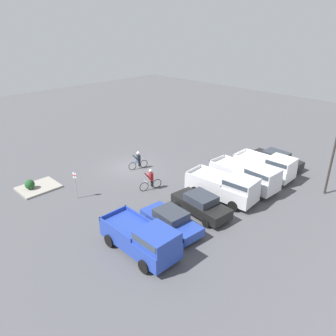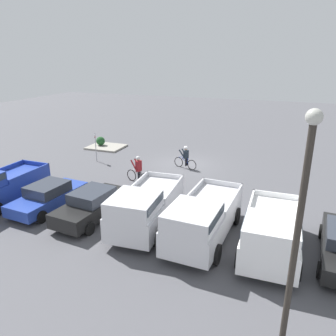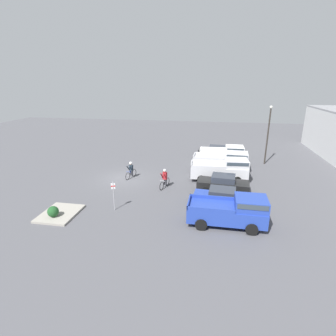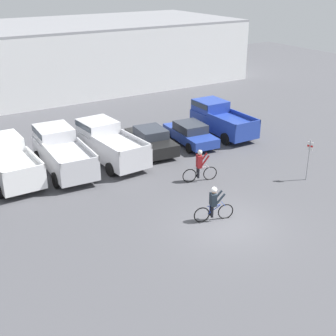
# 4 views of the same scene
# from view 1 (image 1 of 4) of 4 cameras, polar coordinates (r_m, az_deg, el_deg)

# --- Properties ---
(ground_plane) EXTENTS (80.00, 80.00, 0.00)m
(ground_plane) POSITION_cam_1_polar(r_m,az_deg,el_deg) (30.14, -6.31, 0.12)
(ground_plane) COLOR #4C4C51
(sedan_0) EXTENTS (2.20, 4.86, 1.38)m
(sedan_0) POSITION_cam_1_polar(r_m,az_deg,el_deg) (31.60, 18.24, 1.53)
(sedan_0) COLOR black
(sedan_0) RESTS_ON ground_plane
(pickup_truck_0) EXTENTS (2.37, 4.97, 2.08)m
(pickup_truck_0) POSITION_cam_1_polar(r_m,az_deg,el_deg) (28.84, 16.95, 0.35)
(pickup_truck_0) COLOR white
(pickup_truck_0) RESTS_ON ground_plane
(pickup_truck_1) EXTENTS (2.50, 5.70, 2.11)m
(pickup_truck_1) POSITION_cam_1_polar(r_m,az_deg,el_deg) (26.61, 13.75, -1.26)
(pickup_truck_1) COLOR silver
(pickup_truck_1) RESTS_ON ground_plane
(pickup_truck_2) EXTENTS (2.55, 5.46, 2.12)m
(pickup_truck_2) POSITION_cam_1_polar(r_m,az_deg,el_deg) (24.58, 10.00, -3.15)
(pickup_truck_2) COLOR silver
(pickup_truck_2) RESTS_ON ground_plane
(sedan_1) EXTENTS (2.26, 4.49, 1.47)m
(sedan_1) POSITION_cam_1_polar(r_m,az_deg,el_deg) (22.76, 5.74, -6.33)
(sedan_1) COLOR black
(sedan_1) RESTS_ON ground_plane
(sedan_2) EXTENTS (2.18, 4.46, 1.36)m
(sedan_2) POSITION_cam_1_polar(r_m,az_deg,el_deg) (21.07, 0.52, -9.10)
(sedan_2) COLOR #233D9E
(sedan_2) RESTS_ON ground_plane
(pickup_truck_3) EXTENTS (2.29, 5.07, 2.05)m
(pickup_truck_3) POSITION_cam_1_polar(r_m,az_deg,el_deg) (18.93, -4.26, -12.10)
(pickup_truck_3) COLOR #233D9E
(pickup_truck_3) RESTS_ON ground_plane
(cyclist_0) EXTENTS (1.85, 0.63, 1.78)m
(cyclist_0) POSITION_cam_1_polar(r_m,az_deg,el_deg) (25.79, -3.03, -1.97)
(cyclist_0) COLOR black
(cyclist_0) RESTS_ON ground_plane
(cyclist_1) EXTENTS (1.81, 0.62, 1.66)m
(cyclist_1) POSITION_cam_1_polar(r_m,az_deg,el_deg) (29.52, -5.21, 1.40)
(cyclist_1) COLOR black
(cyclist_1) RESTS_ON ground_plane
(fire_lane_sign) EXTENTS (0.13, 0.29, 2.23)m
(fire_lane_sign) POSITION_cam_1_polar(r_m,az_deg,el_deg) (25.19, -15.83, -2.40)
(fire_lane_sign) COLOR #9E9EA3
(fire_lane_sign) RESTS_ON ground_plane
(lamppost) EXTENTS (0.36, 0.36, 6.61)m
(lamppost) POSITION_cam_1_polar(r_m,az_deg,el_deg) (26.83, 27.06, 3.34)
(lamppost) COLOR #2D2823
(lamppost) RESTS_ON ground_plane
(curb_island) EXTENTS (2.99, 2.46, 0.15)m
(curb_island) POSITION_cam_1_polar(r_m,az_deg,el_deg) (28.23, -21.63, -3.16)
(curb_island) COLOR gray
(curb_island) RESTS_ON ground_plane
(shrub) EXTENTS (0.76, 0.76, 0.76)m
(shrub) POSITION_cam_1_polar(r_m,az_deg,el_deg) (27.92, -22.94, -2.64)
(shrub) COLOR #1E4C23
(shrub) RESTS_ON curb_island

